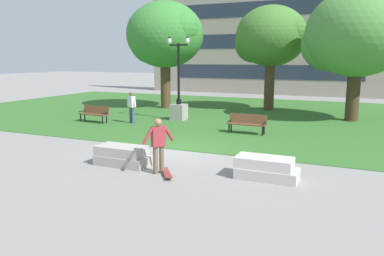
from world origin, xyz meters
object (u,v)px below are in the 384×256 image
(lamp_post_center, at_px, (179,103))
(person_bystander_near_lawn, at_px, (132,105))
(person_skateboarder, at_px, (158,143))
(park_bench_near_left, at_px, (94,113))
(park_bench_near_right, at_px, (247,122))
(concrete_block_left, at_px, (266,168))
(skateboard, at_px, (167,174))
(concrete_block_center, at_px, (122,156))

(lamp_post_center, distance_m, person_bystander_near_lawn, 2.76)
(person_skateboarder, distance_m, park_bench_near_left, 10.37)
(person_skateboarder, xyz_separation_m, lamp_post_center, (-3.84, 9.44, 0.02))
(park_bench_near_left, relative_size, park_bench_near_right, 1.02)
(person_skateboarder, relative_size, park_bench_near_left, 0.93)
(concrete_block_left, xyz_separation_m, person_bystander_near_lawn, (-8.86, 6.61, 0.68))
(concrete_block_left, distance_m, skateboard, 2.94)
(concrete_block_center, relative_size, skateboard, 1.92)
(park_bench_near_left, distance_m, lamp_post_center, 4.74)
(concrete_block_left, height_order, person_bystander_near_lawn, person_bystander_near_lawn)
(concrete_block_center, distance_m, person_bystander_near_lawn, 8.24)
(concrete_block_left, bearing_deg, person_skateboarder, -165.28)
(park_bench_near_left, distance_m, person_bystander_near_lawn, 2.18)
(person_skateboarder, xyz_separation_m, person_bystander_near_lawn, (-5.73, 7.43, 0.02))
(concrete_block_center, relative_size, person_skateboarder, 1.05)
(skateboard, height_order, park_bench_near_left, park_bench_near_left)
(concrete_block_left, height_order, park_bench_near_left, park_bench_near_left)
(park_bench_near_left, height_order, lamp_post_center, lamp_post_center)
(person_skateboarder, height_order, park_bench_near_right, person_skateboarder)
(park_bench_near_right, bearing_deg, concrete_block_left, -69.94)
(concrete_block_center, bearing_deg, person_bystander_near_lawn, 120.48)
(concrete_block_center, bearing_deg, person_skateboarder, -12.56)
(park_bench_near_left, xyz_separation_m, park_bench_near_right, (8.61, 0.29, 0.00))
(skateboard, bearing_deg, park_bench_near_left, 139.28)
(park_bench_near_left, bearing_deg, person_bystander_near_lawn, 15.75)
(lamp_post_center, bearing_deg, person_bystander_near_lawn, -133.12)
(concrete_block_left, xyz_separation_m, skateboard, (-2.75, -1.00, -0.22))
(lamp_post_center, bearing_deg, skateboard, -66.31)
(park_bench_near_right, bearing_deg, person_bystander_near_lawn, 177.49)
(concrete_block_center, height_order, skateboard, concrete_block_center)
(person_skateboarder, bearing_deg, park_bench_near_right, 83.41)
(concrete_block_left, distance_m, park_bench_near_right, 6.73)
(person_skateboarder, height_order, skateboard, person_skateboarder)
(skateboard, distance_m, person_bystander_near_lawn, 9.79)
(concrete_block_left, relative_size, skateboard, 1.95)
(person_skateboarder, xyz_separation_m, park_bench_near_right, (0.83, 7.14, -0.43))
(concrete_block_left, distance_m, person_bystander_near_lawn, 11.07)
(lamp_post_center, bearing_deg, concrete_block_center, -75.92)
(skateboard, relative_size, park_bench_near_left, 0.51)
(skateboard, height_order, person_bystander_near_lawn, person_bystander_near_lawn)
(skateboard, bearing_deg, lamp_post_center, 113.69)
(concrete_block_center, bearing_deg, park_bench_near_right, 70.65)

